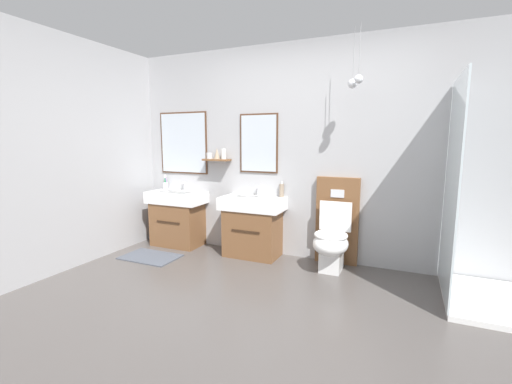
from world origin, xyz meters
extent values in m
cube|color=#4C4744|center=(0.00, 0.00, -0.05)|extent=(6.05, 4.68, 0.10)
cube|color=#A8A8AA|center=(0.00, 1.68, 1.26)|extent=(4.85, 0.12, 2.53)
cube|color=#4C301E|center=(-1.75, 1.62, 1.37)|extent=(0.74, 0.02, 0.82)
cube|color=silver|center=(-1.75, 1.61, 1.37)|extent=(0.70, 0.01, 0.78)
cube|color=#4C301E|center=(-0.64, 1.62, 1.37)|extent=(0.50, 0.02, 0.72)
cube|color=silver|center=(-0.64, 1.61, 1.37)|extent=(0.46, 0.01, 0.68)
cube|color=brown|center=(-1.20, 1.54, 1.16)|extent=(0.36, 0.14, 0.02)
cylinder|color=silver|center=(-1.31, 1.54, 1.21)|extent=(0.08, 0.08, 0.08)
cone|color=gray|center=(-1.20, 1.54, 1.24)|extent=(0.08, 0.08, 0.14)
cylinder|color=white|center=(-1.10, 1.55, 1.24)|extent=(0.06, 0.06, 0.13)
cylinder|color=gray|center=(0.56, 1.28, 2.29)|extent=(0.01, 0.01, 0.48)
sphere|color=silver|center=(0.56, 1.28, 2.00)|extent=(0.09, 0.09, 0.09)
cylinder|color=gray|center=(0.49, 1.38, 2.28)|extent=(0.01, 0.01, 0.50)
sphere|color=silver|center=(0.49, 1.38, 1.98)|extent=(0.10, 0.10, 0.10)
cube|color=#A8A8AA|center=(-2.37, 0.00, 1.26)|extent=(0.12, 3.48, 2.53)
cube|color=#474C56|center=(-1.75, 0.86, 0.01)|extent=(0.68, 0.44, 0.01)
cube|color=brown|center=(-1.75, 1.44, 0.29)|extent=(0.65, 0.42, 0.58)
cube|color=#342214|center=(-1.75, 1.22, 0.36)|extent=(0.36, 0.01, 0.02)
cube|color=white|center=(-1.75, 1.44, 0.65)|extent=(0.76, 0.45, 0.15)
cube|color=silver|center=(-1.75, 1.41, 0.71)|extent=(0.47, 0.25, 0.03)
cylinder|color=silver|center=(-1.75, 1.61, 0.78)|extent=(0.03, 0.03, 0.11)
cylinder|color=silver|center=(-1.75, 1.56, 0.83)|extent=(0.02, 0.11, 0.02)
cube|color=brown|center=(-0.64, 1.44, 0.29)|extent=(0.65, 0.42, 0.58)
cube|color=#342214|center=(-0.64, 1.22, 0.36)|extent=(0.36, 0.01, 0.02)
cube|color=white|center=(-0.64, 1.44, 0.65)|extent=(0.76, 0.45, 0.15)
cube|color=silver|center=(-0.64, 1.41, 0.71)|extent=(0.47, 0.25, 0.03)
cylinder|color=silver|center=(-0.64, 1.61, 0.78)|extent=(0.03, 0.03, 0.11)
cylinder|color=silver|center=(-0.64, 1.56, 0.83)|extent=(0.02, 0.11, 0.02)
cube|color=brown|center=(0.34, 1.61, 0.50)|extent=(0.48, 0.10, 1.00)
cube|color=silver|center=(0.34, 1.55, 0.82)|extent=(0.15, 0.01, 0.09)
cube|color=white|center=(0.34, 1.34, 0.17)|extent=(0.22, 0.30, 0.34)
ellipsoid|color=white|center=(0.34, 1.26, 0.32)|extent=(0.37, 0.46, 0.24)
torus|color=white|center=(0.34, 1.26, 0.42)|extent=(0.35, 0.35, 0.04)
cube|color=white|center=(0.34, 1.48, 0.57)|extent=(0.35, 0.03, 0.33)
cylinder|color=silver|center=(-2.06, 1.58, 0.78)|extent=(0.07, 0.07, 0.09)
cylinder|color=purple|center=(-2.04, 1.58, 0.83)|extent=(0.03, 0.03, 0.16)
cube|color=white|center=(-2.05, 1.58, 0.91)|extent=(0.02, 0.02, 0.03)
cylinder|color=#33B266|center=(-2.06, 1.59, 0.83)|extent=(0.01, 0.03, 0.17)
cube|color=white|center=(-2.06, 1.58, 0.92)|extent=(0.01, 0.02, 0.03)
cylinder|color=#33B266|center=(-2.06, 1.57, 0.83)|extent=(0.01, 0.02, 0.16)
cube|color=white|center=(-2.06, 1.58, 0.90)|extent=(0.01, 0.02, 0.03)
cylinder|color=gray|center=(-0.33, 1.59, 0.81)|extent=(0.06, 0.06, 0.16)
cylinder|color=silver|center=(-0.33, 1.59, 0.91)|extent=(0.02, 0.02, 0.04)
cube|color=white|center=(1.84, 1.12, 0.03)|extent=(0.87, 0.98, 0.05)
cube|color=silver|center=(1.41, 1.12, 1.00)|extent=(0.02, 0.98, 1.90)
camera|label=1|loc=(1.04, -2.29, 1.42)|focal=24.11mm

